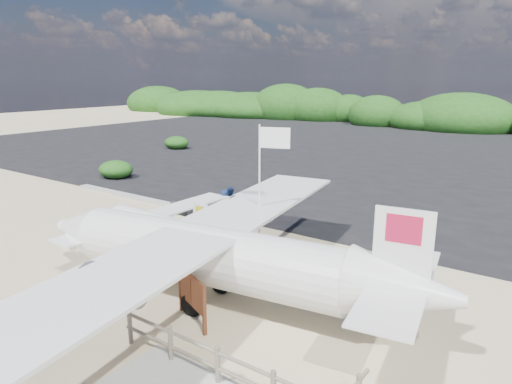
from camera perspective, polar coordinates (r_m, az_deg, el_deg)
ground at (r=18.18m, az=-9.30°, el=-8.19°), size 160.00×160.00×0.00m
asphalt_apron at (r=44.10m, az=19.00°, el=4.47°), size 90.00×50.00×0.04m
lagoon at (r=25.77m, az=-21.45°, el=-2.27°), size 9.00×7.00×0.40m
vegetation_band at (r=68.30m, az=25.03°, el=7.12°), size 124.00×8.00×4.40m
baggage_cart at (r=20.16m, az=-14.44°, el=-6.19°), size 2.58×1.65×1.22m
flagpole at (r=16.94m, az=0.41°, el=-9.72°), size 1.15×0.77×5.31m
signboard at (r=13.81m, az=-7.90°, el=-15.77°), size 1.75×0.87×1.50m
crew_a at (r=21.12m, az=-3.86°, el=-2.13°), size 0.80×0.66×1.88m
crew_b at (r=22.42m, az=-3.18°, el=-1.44°), size 1.00×0.91×1.67m
crew_c at (r=19.11m, az=-3.33°, el=-3.83°), size 1.22×0.79×1.92m
aircraft_small at (r=52.06m, az=14.06°, el=6.20°), size 6.89×6.89×2.40m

